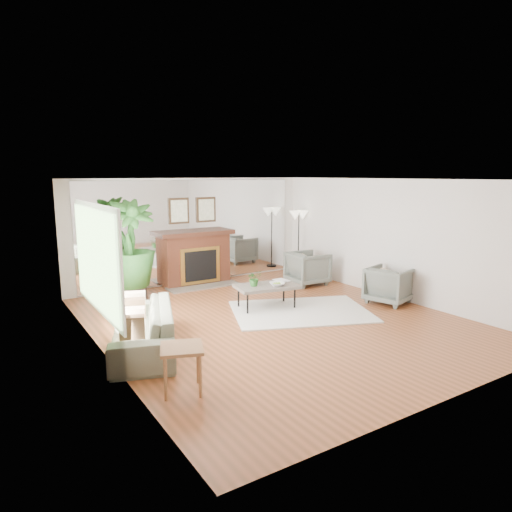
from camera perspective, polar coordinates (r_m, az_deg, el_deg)
ground at (r=8.30m, az=2.38°, el=-8.00°), size 7.00×7.00×0.00m
wall_left at (r=6.78m, az=-18.80°, el=-1.76°), size 0.02×7.00×2.50m
wall_right at (r=9.99m, az=16.68°, el=2.06°), size 0.02×7.00×2.50m
wall_back at (r=11.01m, az=-7.99°, el=3.11°), size 6.00×0.02×2.50m
mirror_panel at (r=10.99m, az=-7.95°, el=3.10°), size 5.40×0.04×2.40m
window_panel at (r=7.15m, az=-19.38°, el=-0.38°), size 0.04×2.40×1.50m
fireplace at (r=10.89m, az=-7.41°, el=-0.10°), size 1.85×0.83×2.05m
area_rug at (r=8.78m, az=5.61°, el=-6.91°), size 3.03×2.63×0.03m
coffee_table at (r=8.87m, az=1.33°, el=-3.89°), size 1.28×0.89×0.47m
sofa at (r=7.11m, az=-14.00°, el=-8.71°), size 1.55×2.38×0.65m
armchair_back at (r=10.90m, az=6.48°, el=-1.51°), size 0.92×0.90×0.78m
armchair_front at (r=9.66m, az=16.29°, el=-3.50°), size 1.01×0.99×0.74m
side_table at (r=5.63m, az=-9.26°, el=-11.98°), size 0.65×0.65×0.57m
potted_ficus at (r=9.65m, az=-15.48°, el=1.03°), size 1.13×1.13×2.09m
floor_lamp at (r=11.82m, az=5.38°, el=4.47°), size 0.54×0.30×1.66m
tabletop_plant at (r=8.75m, az=-0.21°, el=-2.79°), size 0.30×0.27×0.31m
fruit_bowl at (r=8.79m, az=2.64°, el=-3.53°), size 0.35×0.35×0.07m
book at (r=9.12m, az=2.62°, el=-3.18°), size 0.24×0.32×0.02m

